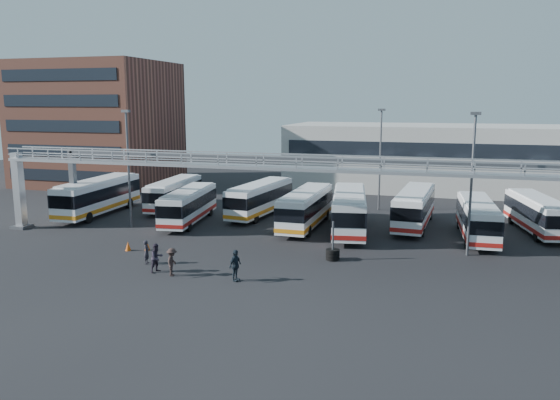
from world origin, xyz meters
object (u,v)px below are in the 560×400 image
(pedestrian_c, at_px, (172,262))
(cone_right, at_px, (147,246))
(bus_7, at_px, (477,218))
(pedestrian_b, at_px, (157,258))
(light_pole_left, at_px, (128,162))
(bus_3, at_px, (260,198))
(light_pole_back, at_px, (380,154))
(bus_8, at_px, (537,213))
(bus_2, at_px, (189,204))
(bus_1, at_px, (174,193))
(tire_stack, at_px, (333,253))
(pedestrian_d, at_px, (235,266))
(bus_4, at_px, (306,207))
(cone_left, at_px, (128,246))
(bus_6, at_px, (414,206))
(pedestrian_a, at_px, (147,252))
(bus_5, at_px, (349,210))
(light_pole_mid, at_px, (472,176))
(bus_0, at_px, (98,195))

(pedestrian_c, distance_m, cone_right, 6.79)
(bus_7, distance_m, pedestrian_b, 25.36)
(light_pole_left, relative_size, bus_3, 0.95)
(light_pole_back, distance_m, bus_8, 15.62)
(bus_2, bearing_deg, bus_1, 120.45)
(light_pole_back, height_order, pedestrian_b, light_pole_back)
(bus_2, height_order, tire_stack, bus_2)
(bus_3, bearing_deg, bus_2, -130.35)
(bus_7, height_order, pedestrian_d, bus_7)
(light_pole_back, height_order, bus_3, light_pole_back)
(bus_7, distance_m, pedestrian_d, 21.37)
(bus_7, xyz_separation_m, pedestrian_c, (-19.03, -15.54, -0.83))
(bus_4, distance_m, cone_left, 15.64)
(bus_6, bearing_deg, pedestrian_c, -123.01)
(bus_4, bearing_deg, pedestrian_b, -111.61)
(light_pole_back, bearing_deg, pedestrian_a, -119.14)
(bus_2, xyz_separation_m, bus_7, (24.79, 1.24, 0.03))
(bus_1, distance_m, bus_4, 15.60)
(bus_5, relative_size, bus_8, 1.13)
(bus_5, relative_size, bus_7, 1.12)
(pedestrian_c, xyz_separation_m, tire_stack, (9.08, 6.35, -0.44))
(bus_8, relative_size, pedestrian_a, 6.33)
(light_pole_mid, relative_size, bus_6, 0.93)
(bus_8, bearing_deg, bus_5, -175.21)
(bus_2, height_order, bus_4, bus_4)
(bus_1, height_order, bus_5, bus_5)
(bus_4, bearing_deg, light_pole_left, -162.89)
(bus_5, xyz_separation_m, pedestrian_c, (-8.79, -14.94, -1.02))
(pedestrian_b, bearing_deg, pedestrian_c, -86.04)
(light_pole_mid, bearing_deg, bus_6, 116.73)
(bus_0, xyz_separation_m, cone_right, (11.12, -10.16, -1.61))
(bus_8, distance_m, tire_stack, 19.67)
(bus_8, height_order, cone_left, bus_8)
(bus_1, height_order, bus_4, bus_4)
(bus_4, bearing_deg, bus_2, -172.34)
(bus_2, xyz_separation_m, cone_right, (1.12, -9.37, -1.38))
(bus_1, relative_size, pedestrian_c, 5.62)
(bus_6, distance_m, pedestrian_a, 23.73)
(light_pole_left, xyz_separation_m, bus_7, (28.90, 4.29, -3.99))
(light_pole_back, xyz_separation_m, bus_7, (8.90, -9.71, -3.99))
(light_pole_mid, xyz_separation_m, pedestrian_b, (-19.46, -9.82, -4.78))
(bus_4, relative_size, tire_stack, 3.92)
(bus_7, distance_m, pedestrian_c, 24.59)
(bus_4, height_order, bus_8, bus_4)
(light_pole_back, bearing_deg, pedestrian_c, -111.88)
(light_pole_mid, height_order, bus_3, light_pole_mid)
(bus_1, distance_m, bus_8, 34.08)
(light_pole_back, xyz_separation_m, pedestrian_a, (-13.03, -23.38, -4.91))
(pedestrian_a, xyz_separation_m, cone_right, (-1.74, 3.06, -0.49))
(pedestrian_c, distance_m, tire_stack, 11.09)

